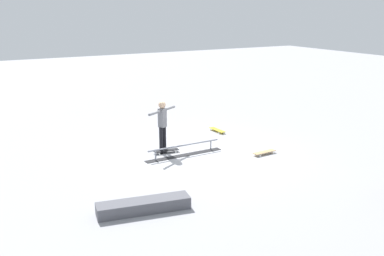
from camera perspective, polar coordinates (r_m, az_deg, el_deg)
ground_plane at (r=13.67m, az=1.38°, el=-3.47°), size 60.00×60.00×0.00m
grind_rail at (r=13.54m, az=-1.04°, el=-2.97°), size 2.61×0.28×0.35m
skate_ledge at (r=10.00m, az=-6.32°, el=-10.04°), size 2.15×0.84×0.28m
skater_main at (r=13.60m, az=-3.88°, el=0.66°), size 1.20×0.72×1.66m
skateboard_main at (r=13.80m, az=-3.36°, el=-2.97°), size 0.81×0.31×0.09m
loose_skateboard_yellow at (r=16.13m, az=3.31°, el=-0.25°), size 0.29×0.81×0.09m
loose_skateboard_natural at (r=13.83m, az=9.42°, el=-3.12°), size 0.81×0.29×0.09m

